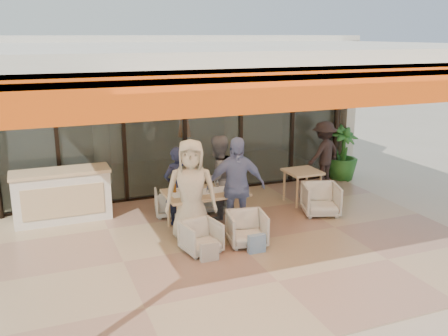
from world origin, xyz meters
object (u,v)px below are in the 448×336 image
object	(u,v)px
dining_table	(205,194)
chair_far_right	(209,194)
chair_far_left	(170,201)
chair_near_left	(201,236)
standing_woman	(324,154)
side_table	(302,175)
potted_palm	(342,153)
host_counter	(62,195)
diner_periwinkle	(236,187)
diner_navy	(177,186)
side_chair	(321,198)
chair_near_right	(247,227)
diner_cream	(191,192)
diner_grey	(218,178)

from	to	relation	value
dining_table	chair_far_right	distance (m)	1.09
chair_far_left	chair_near_left	world-z (taller)	chair_far_left
dining_table	standing_woman	world-z (taller)	standing_woman
side_table	potted_palm	world-z (taller)	potted_palm
host_counter	diner_periwinkle	bearing A→B (deg)	-33.03
chair_far_right	diner_navy	xyz separation A→B (m)	(-0.84, -0.50, 0.41)
diner_navy	side_chair	bearing A→B (deg)	146.67
chair_near_left	side_chair	bearing A→B (deg)	5.24
chair_near_right	standing_woman	distance (m)	4.10
chair_near_left	chair_near_right	world-z (taller)	chair_near_right
host_counter	potted_palm	distance (m)	6.78
diner_periwinkle	side_table	size ratio (longest dim) A/B	2.45
chair_near_left	chair_near_right	size ratio (longest dim) A/B	0.92
dining_table	diner_navy	size ratio (longest dim) A/B	0.98
chair_near_left	potted_palm	distance (m)	5.52
diner_navy	chair_near_left	bearing A→B (deg)	68.49
potted_palm	diner_navy	bearing A→B (deg)	-163.21
standing_woman	chair_far_left	bearing A→B (deg)	-9.25
chair_far_left	side_table	size ratio (longest dim) A/B	0.81
chair_near_right	side_chair	distance (m)	2.16
diner_navy	potted_palm	size ratio (longest dim) A/B	1.12
dining_table	potted_palm	bearing A→B (deg)	23.44
chair_far_right	diner_cream	xyz separation A→B (m)	(-0.84, -1.40, 0.56)
chair_far_right	side_table	xyz separation A→B (m)	(2.00, -0.35, 0.28)
host_counter	dining_table	xyz separation A→B (m)	(2.44, -1.41, 0.16)
host_counter	side_table	bearing A→B (deg)	-9.44
host_counter	chair_far_right	distance (m)	2.91
diner_periwinkle	dining_table	bearing A→B (deg)	143.33
diner_cream	standing_woman	distance (m)	4.51
diner_grey	chair_near_right	bearing A→B (deg)	70.67
diner_cream	chair_near_left	bearing A→B (deg)	-71.31
diner_grey	side_table	bearing A→B (deg)	165.09
diner_grey	diner_periwinkle	size ratio (longest dim) A/B	0.92
diner_grey	diner_cream	xyz separation A→B (m)	(-0.84, -0.90, 0.08)
side_table	chair_far_right	bearing A→B (deg)	170.22
standing_woman	dining_table	bearing A→B (deg)	5.46
chair_far_left	potted_palm	bearing A→B (deg)	-158.04
chair_near_left	diner_periwinkle	bearing A→B (deg)	20.19
diner_navy	diner_cream	xyz separation A→B (m)	(0.00, -0.90, 0.16)
dining_table	diner_periwinkle	xyz separation A→B (m)	(0.43, -0.46, 0.23)
chair_near_left	standing_woman	distance (m)	4.78
chair_far_left	diner_navy	bearing A→B (deg)	100.86
host_counter	side_table	world-z (taller)	host_counter
dining_table	diner_periwinkle	size ratio (longest dim) A/B	0.82
side_chair	standing_woman	distance (m)	2.15
host_counter	chair_far_left	distance (m)	2.09
potted_palm	chair_far_right	bearing A→B (deg)	-166.59
chair_near_right	diner_navy	size ratio (longest dim) A/B	0.43
dining_table	potted_palm	world-z (taller)	potted_palm
chair_near_right	diner_cream	distance (m)	1.14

